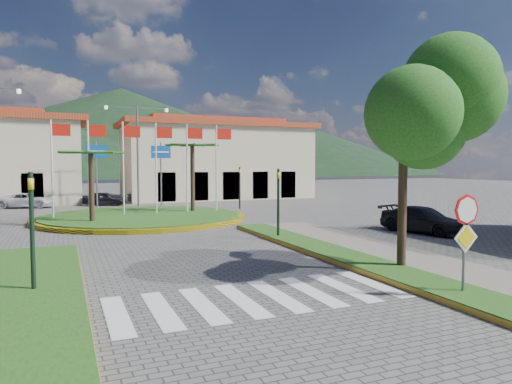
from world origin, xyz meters
name	(u,v)px	position (x,y,z in m)	size (l,w,h in m)	color
ground	(346,361)	(0.00, 0.00, 0.00)	(160.00, 160.00, 0.00)	#575553
sidewalk_right	(493,290)	(6.00, 2.00, 0.07)	(4.00, 28.00, 0.15)	gray
verge_right	(460,294)	(4.80, 2.00, 0.09)	(1.60, 28.00, 0.18)	#1D4E16
crosswalk	(256,298)	(0.00, 4.00, 0.01)	(8.00, 3.00, 0.01)	silver
roundabout_island	(142,217)	(0.00, 22.00, 0.17)	(12.70, 12.70, 6.00)	yellow
stop_sign	(466,228)	(4.90, 1.96, 1.79)	(0.80, 0.11, 2.65)	slate
deciduous_tree	(404,108)	(5.50, 5.00, 5.18)	(3.60, 3.60, 6.80)	black
traffic_light_left	(32,221)	(-5.20, 6.50, 1.94)	(0.15, 0.18, 3.20)	black
traffic_light_right	(278,197)	(4.50, 12.00, 1.94)	(0.15, 0.18, 3.20)	black
traffic_light_far	(240,183)	(8.00, 26.00, 1.94)	(0.18, 0.15, 3.20)	black
direction_sign_west	(96,163)	(-2.00, 30.97, 3.53)	(1.60, 0.14, 5.20)	slate
direction_sign_east	(161,163)	(3.00, 30.97, 3.53)	(1.60, 0.14, 5.20)	slate
street_lamp_centre	(138,150)	(1.00, 30.00, 4.50)	(4.80, 0.16, 8.00)	slate
building_right	(216,159)	(10.00, 38.00, 3.90)	(19.08, 9.54, 8.05)	beige
hill_far_mid	(122,131)	(15.00, 160.00, 15.00)	(180.00, 180.00, 30.00)	black
hill_far_east	(294,148)	(70.00, 135.00, 9.00)	(120.00, 120.00, 18.00)	black
hill_near_back	(40,147)	(-10.00, 130.00, 8.00)	(110.00, 110.00, 16.00)	black
white_van	(27,200)	(-7.08, 33.12, 0.58)	(1.92, 4.17, 1.16)	silver
car_dark_a	(104,199)	(-1.33, 32.89, 0.57)	(1.35, 3.35, 1.14)	black
car_dark_b	(147,196)	(2.43, 34.55, 0.55)	(1.17, 3.35, 1.10)	black
car_side_right	(423,220)	(12.00, 10.98, 0.64)	(1.80, 4.42, 1.28)	black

